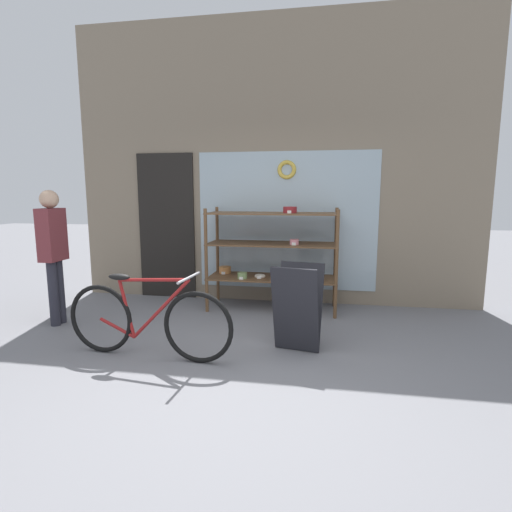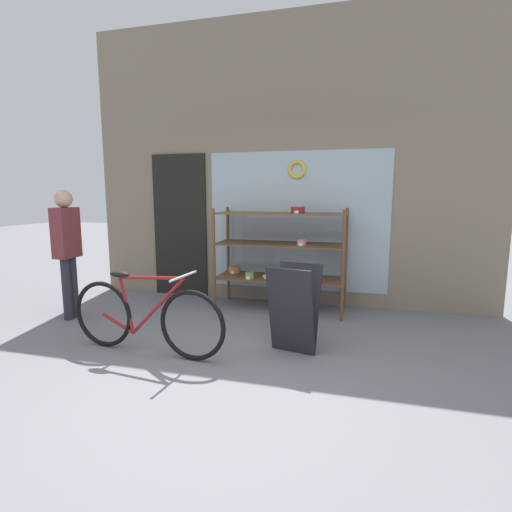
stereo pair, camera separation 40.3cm
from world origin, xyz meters
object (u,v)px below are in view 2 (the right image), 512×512
at_px(bicycle, 145,317).
at_px(sandwich_board, 294,309).
at_px(display_case, 279,249).
at_px(pedestrian, 67,245).

height_order(bicycle, sandwich_board, sandwich_board).
bearing_deg(sandwich_board, bicycle, -152.61).
height_order(display_case, bicycle, display_case).
bearing_deg(pedestrian, sandwich_board, 82.63).
xyz_separation_m(bicycle, sandwich_board, (1.38, 0.41, 0.07)).
bearing_deg(display_case, sandwich_board, -71.89).
xyz_separation_m(display_case, pedestrian, (-2.40, -1.06, 0.10)).
bearing_deg(pedestrian, bicycle, 62.75).
bearing_deg(sandwich_board, pedestrian, -175.54).
bearing_deg(bicycle, sandwich_board, 20.86).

